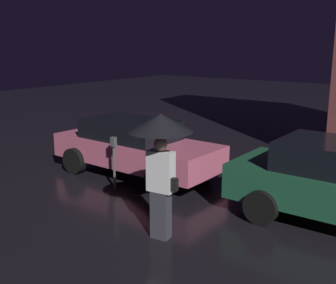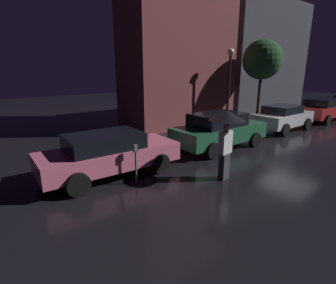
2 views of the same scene
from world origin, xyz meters
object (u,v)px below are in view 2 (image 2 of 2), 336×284
parked_car_green (219,130)px  street_lamp_near (229,76)px  pedestrian_with_umbrella (226,126)px  parked_car_red (323,109)px  parked_car_silver (283,117)px  parked_car_pink (109,153)px  parking_meter (136,160)px

parked_car_green → street_lamp_near: size_ratio=0.99×
parked_car_green → pedestrian_with_umbrella: size_ratio=2.03×
parked_car_green → parked_car_red: parked_car_green is taller
parked_car_silver → parked_car_red: bearing=-1.2°
parked_car_red → pedestrian_with_umbrella: 13.34m
parked_car_pink → pedestrian_with_umbrella: bearing=-40.5°
parked_car_red → street_lamp_near: size_ratio=1.02×
parked_car_green → pedestrian_with_umbrella: bearing=-134.9°
parked_car_green → street_lamp_near: (3.58, 2.56, 2.23)m
parked_car_silver → street_lamp_near: 3.87m
parked_car_pink → parked_car_silver: size_ratio=1.16×
street_lamp_near → parking_meter: bearing=-156.8°
pedestrian_with_umbrella → street_lamp_near: bearing=-146.4°
parked_car_silver → parked_car_red: 5.05m
parked_car_silver → street_lamp_near: size_ratio=0.87×
street_lamp_near → pedestrian_with_umbrella: bearing=-140.5°
parked_car_pink → pedestrian_with_umbrella: pedestrian_with_umbrella is taller
parked_car_silver → street_lamp_near: street_lamp_near is taller
parked_car_green → parked_car_silver: 5.50m
parked_car_red → parking_meter: parked_car_red is taller
parked_car_green → street_lamp_near: street_lamp_near is taller
parked_car_green → parking_meter: parked_car_green is taller
parked_car_red → parking_meter: 15.52m
parking_meter → parked_car_red: bearing=4.1°
parked_car_red → parked_car_green: bearing=-179.2°
parked_car_pink → pedestrian_with_umbrella: size_ratio=2.06×
parked_car_pink → parked_car_silver: bearing=2.2°
parked_car_pink → parking_meter: size_ratio=3.64×
parked_car_red → pedestrian_with_umbrella: (-13.07, -2.50, 0.96)m
parked_car_red → pedestrian_with_umbrella: pedestrian_with_umbrella is taller
parked_car_red → street_lamp_near: 7.75m
parked_car_red → street_lamp_near: (-6.97, 2.53, 2.27)m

